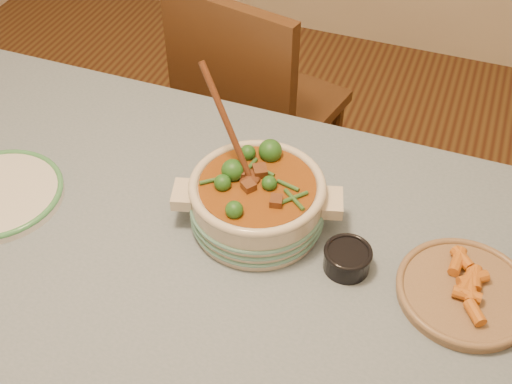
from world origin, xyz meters
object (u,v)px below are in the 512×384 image
dining_table (147,276)px  chair_far (251,104)px  stew_casserole (257,198)px  condiment_bowl (347,258)px  fried_plate (465,290)px

dining_table → chair_far: chair_far is taller
stew_casserole → condiment_bowl: 0.22m
dining_table → stew_casserole: stew_casserole is taller
fried_plate → chair_far: bearing=135.0°
dining_table → fried_plate: size_ratio=5.04×
condiment_bowl → chair_far: (-0.49, 0.73, -0.25)m
fried_plate → chair_far: size_ratio=0.36×
condiment_bowl → chair_far: size_ratio=0.11×
dining_table → chair_far: bearing=95.5°
condiment_bowl → chair_far: bearing=123.8°
dining_table → stew_casserole: (0.20, 0.16, 0.16)m
condiment_bowl → chair_far: chair_far is taller
stew_casserole → fried_plate: bearing=-5.6°
stew_casserole → fried_plate: (0.44, -0.04, -0.05)m
dining_table → condiment_bowl: (0.41, 0.10, 0.12)m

